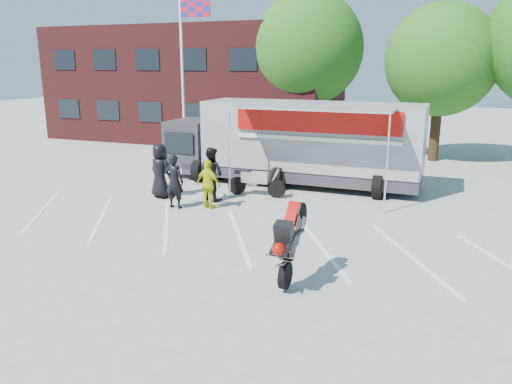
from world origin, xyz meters
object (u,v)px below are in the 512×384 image
Objects in this scene: stunt_bike_rider at (295,279)px; spectator_leather_c at (211,174)px; tree_left at (308,49)px; spectator_leather_a at (160,171)px; parked_motorcycle at (257,196)px; spectator_leather_b at (174,181)px; transporter_truck at (298,185)px; spectator_hivis at (208,184)px; tree_mid at (441,60)px; flagpole at (187,58)px.

spectator_leather_c is at bearing 132.42° from stunt_bike_rider.
tree_left reaches higher than spectator_leather_a.
spectator_leather_c reaches higher than stunt_bike_rider.
parked_motorcycle is 1.22× the size of spectator_leather_b.
transporter_truck is 5.29× the size of spectator_leather_a.
parked_motorcycle is at bearing -124.29° from spectator_leather_c.
parked_motorcycle is at bearing 119.17° from stunt_bike_rider.
stunt_bike_rider is 1.04× the size of spectator_leather_c.
tree_mid is at bearing -106.51° from spectator_hivis.
tree_mid is 4.15× the size of spectator_leather_b.
spectator_leather_a is 1.58m from spectator_leather_b.
flagpole reaches higher than spectator_leather_a.
transporter_truck is at bearing 107.31° from stunt_bike_rider.
tree_left is 4.50× the size of spectator_leather_c.
tree_left reaches higher than transporter_truck.
spectator_hivis reaches higher than parked_motorcycle.
tree_left reaches higher than flagpole.
tree_mid is 15.12m from spectator_leather_b.
spectator_leather_b is at bearing 144.59° from stunt_bike_rider.
flagpole is 4.04× the size of spectator_leather_a.
flagpole reaches higher than tree_mid.
tree_mid is 10.25m from transporter_truck.
flagpole reaches higher than stunt_bike_rider.
spectator_hivis is (-6.78, -11.92, -4.11)m from tree_mid.
spectator_leather_b is (-2.02, -2.48, 0.93)m from parked_motorcycle.
spectator_leather_b is 0.96× the size of spectator_leather_c.
transporter_truck is (-4.92, -7.51, -4.94)m from tree_mid.
flagpole is at bearing -156.03° from tree_mid.
spectator_hivis is at bearing -119.62° from tree_mid.
tree_left is at bearing 171.87° from tree_mid.
tree_left is at bearing 54.72° from flagpole.
transporter_truck is 2.46m from parked_motorcycle.
flagpole is 7.75m from spectator_leather_a.
stunt_bike_rider is 1.08× the size of spectator_leather_b.
tree_left is at bearing 106.24° from stunt_bike_rider.
spectator_leather_c is (-4.79, 5.50, 0.96)m from stunt_bike_rider.
spectator_leather_b reaches higher than spectator_hivis.
spectator_leather_a is at bearing -70.73° from flagpole.
flagpole is at bearing 129.28° from stunt_bike_rider.
stunt_bike_rider is 6.32m from spectator_hivis.
spectator_leather_c is 1.14× the size of spectator_hivis.
spectator_leather_a reaches higher than spectator_leather_b.
spectator_leather_a is at bearing -40.01° from spectator_leather_b.
parked_motorcycle is at bearing -128.13° from spectator_leather_b.
tree_mid reaches higher than spectator_hivis.
spectator_leather_b is (1.19, -1.04, -0.06)m from spectator_leather_a.
spectator_leather_b is at bearing 79.18° from spectator_leather_c.
spectator_leather_a reaches higher than stunt_bike_rider.
stunt_bike_rider is at bearing -155.08° from parked_motorcycle.
tree_mid is 3.88× the size of spectator_leather_a.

